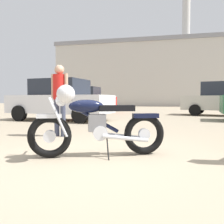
{
  "coord_description": "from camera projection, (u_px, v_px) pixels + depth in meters",
  "views": [
    {
      "loc": [
        1.23,
        -3.22,
        0.86
      ],
      "look_at": [
        -0.13,
        1.19,
        0.62
      ],
      "focal_mm": 37.88,
      "sensor_mm": 36.0,
      "label": 1
    }
  ],
  "objects": [
    {
      "name": "ground_plane",
      "position": [
        97.0,
        158.0,
        3.48
      ],
      "size": [
        80.0,
        80.0,
        0.0
      ],
      "primitive_type": "plane",
      "color": "gray"
    },
    {
      "name": "dark_sedan_left",
      "position": [
        83.0,
        100.0,
        15.56
      ],
      "size": [
        4.24,
        2.0,
        1.67
      ],
      "rotation": [
        0.0,
        0.0,
        3.17
      ],
      "color": "black",
      "rests_on": "ground_plane"
    },
    {
      "name": "red_hatchback_near",
      "position": [
        60.0,
        100.0,
        9.66
      ],
      "size": [
        4.28,
        2.08,
        1.67
      ],
      "rotation": [
        0.0,
        0.0,
        3.09
      ],
      "color": "black",
      "rests_on": "ground_plane"
    },
    {
      "name": "white_estate_far",
      "position": [
        77.0,
        99.0,
        21.55
      ],
      "size": [
        3.99,
        2.0,
        1.78
      ],
      "rotation": [
        0.0,
        0.0,
        3.08
      ],
      "color": "black",
      "rests_on": "ground_plane"
    },
    {
      "name": "vintage_motorcycle",
      "position": [
        95.0,
        124.0,
        3.54
      ],
      "size": [
        1.92,
        1.1,
        1.07
      ],
      "rotation": [
        0.0,
        0.0,
        3.6
      ],
      "color": "black",
      "rests_on": "ground_plane"
    },
    {
      "name": "industrial_building",
      "position": [
        146.0,
        77.0,
        35.21
      ],
      "size": [
        23.93,
        14.93,
        17.16
      ],
      "rotation": [
        0.0,
        0.0,
        0.08
      ],
      "color": "beige",
      "rests_on": "ground_plane"
    },
    {
      "name": "blue_hatchback_right",
      "position": [
        223.0,
        98.0,
        12.46
      ],
      "size": [
        4.13,
        2.33,
        1.78
      ],
      "rotation": [
        0.0,
        0.0,
        2.96
      ],
      "color": "black",
      "rests_on": "ground_plane"
    },
    {
      "name": "bystander",
      "position": [
        60.0,
        93.0,
        5.48
      ],
      "size": [
        0.46,
        0.3,
        1.66
      ],
      "rotation": [
        0.0,
        0.0,
        1.43
      ],
      "color": "#383D51",
      "rests_on": "ground_plane"
    }
  ]
}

